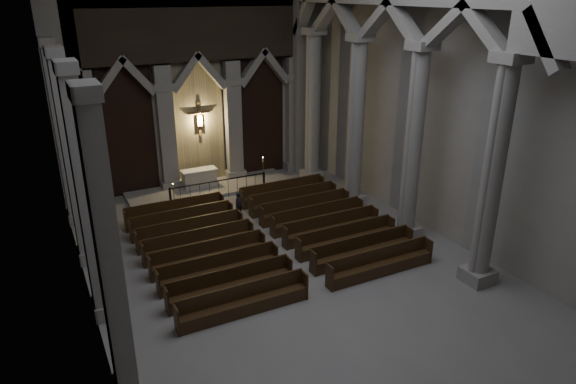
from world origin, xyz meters
The scene contains 11 objects.
room centered at (0.00, 0.00, 7.60)m, with size 24.00×24.10×12.00m.
sanctuary_wall centered at (0.00, 11.54, 6.62)m, with size 14.00×0.77×12.00m.
right_arcade centered at (5.50, 1.33, 7.83)m, with size 1.00×24.00×12.00m.
left_pilasters centered at (-6.75, 3.50, 3.91)m, with size 0.60×13.00×8.03m.
sanctuary_step centered at (0.00, 10.60, 0.07)m, with size 8.50×2.60×0.15m, color gray.
altar centered at (-0.46, 10.87, 0.62)m, with size 1.84×0.73×0.93m.
altar_rail centered at (0.00, 9.20, 0.65)m, with size 5.02×0.09×0.99m.
candle_stand_left centered at (-2.34, 8.97, 0.35)m, with size 0.22×0.22×1.28m.
candle_stand_right centered at (2.69, 9.77, 0.44)m, with size 0.27×0.27×1.62m.
pews centered at (0.00, 3.49, 0.32)m, with size 9.86×8.47×1.00m.
worshipper centered at (0.06, 6.70, 0.57)m, with size 0.42×0.27×1.14m, color black.
Camera 1 is at (-7.83, -13.62, 9.75)m, focal length 32.00 mm.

